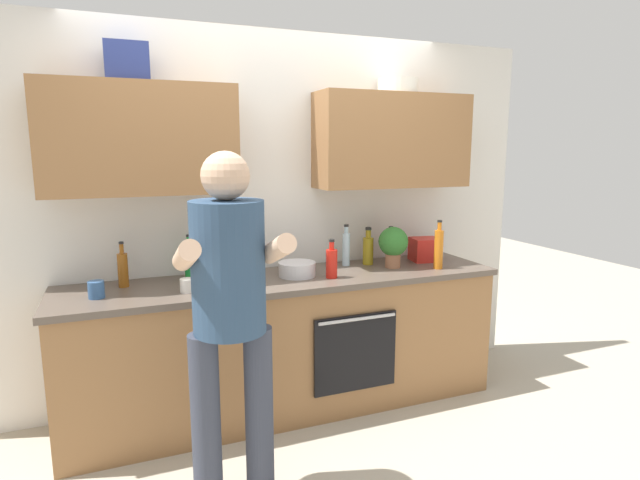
{
  "coord_description": "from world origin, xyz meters",
  "views": [
    {
      "loc": [
        -1.0,
        -3.08,
        1.72
      ],
      "look_at": [
        0.19,
        -0.1,
        1.15
      ],
      "focal_mm": 28.89,
      "sensor_mm": 36.0,
      "label": 1
    }
  ],
  "objects_px": {
    "knife_block": "(229,264)",
    "potted_herb": "(393,244)",
    "bottle_syrup": "(123,269)",
    "person_standing": "(230,304)",
    "bottle_oil": "(368,249)",
    "bottle_water": "(346,248)",
    "bottle_hotsauce": "(332,262)",
    "bottle_juice": "(439,248)",
    "grocery_bag_crisps": "(425,249)",
    "bottle_vinegar": "(390,246)",
    "cup_coffee": "(187,285)",
    "bottle_soda": "(189,260)",
    "cup_tea": "(96,290)",
    "mixing_bowl": "(297,269)"
  },
  "relations": [
    {
      "from": "bottle_vinegar",
      "to": "grocery_bag_crisps",
      "type": "height_order",
      "value": "bottle_vinegar"
    },
    {
      "from": "bottle_juice",
      "to": "cup_tea",
      "type": "distance_m",
      "value": 2.19
    },
    {
      "from": "bottle_juice",
      "to": "grocery_bag_crisps",
      "type": "xyz_separation_m",
      "value": [
        0.06,
        0.25,
        -0.06
      ]
    },
    {
      "from": "bottle_water",
      "to": "bottle_hotsauce",
      "type": "distance_m",
      "value": 0.38
    },
    {
      "from": "person_standing",
      "to": "potted_herb",
      "type": "xyz_separation_m",
      "value": [
        1.31,
        0.8,
        0.06
      ]
    },
    {
      "from": "bottle_water",
      "to": "grocery_bag_crisps",
      "type": "bearing_deg",
      "value": -6.85
    },
    {
      "from": "bottle_hotsauce",
      "to": "grocery_bag_crisps",
      "type": "distance_m",
      "value": 0.87
    },
    {
      "from": "bottle_soda",
      "to": "grocery_bag_crisps",
      "type": "xyz_separation_m",
      "value": [
        1.7,
        -0.09,
        -0.04
      ]
    },
    {
      "from": "bottle_water",
      "to": "bottle_hotsauce",
      "type": "height_order",
      "value": "bottle_water"
    },
    {
      "from": "mixing_bowl",
      "to": "knife_block",
      "type": "relative_size",
      "value": 0.84
    },
    {
      "from": "bottle_soda",
      "to": "grocery_bag_crisps",
      "type": "relative_size",
      "value": 1.42
    },
    {
      "from": "bottle_soda",
      "to": "person_standing",
      "type": "bearing_deg",
      "value": -87.03
    },
    {
      "from": "person_standing",
      "to": "bottle_soda",
      "type": "height_order",
      "value": "person_standing"
    },
    {
      "from": "bottle_juice",
      "to": "bottle_soda",
      "type": "distance_m",
      "value": 1.68
    },
    {
      "from": "bottle_soda",
      "to": "cup_coffee",
      "type": "distance_m",
      "value": 0.33
    },
    {
      "from": "bottle_oil",
      "to": "bottle_water",
      "type": "bearing_deg",
      "value": 171.4
    },
    {
      "from": "bottle_water",
      "to": "mixing_bowl",
      "type": "xyz_separation_m",
      "value": [
        -0.43,
        -0.17,
        -0.08
      ]
    },
    {
      "from": "cup_coffee",
      "to": "potted_herb",
      "type": "relative_size",
      "value": 0.28
    },
    {
      "from": "bottle_oil",
      "to": "knife_block",
      "type": "xyz_separation_m",
      "value": [
        -1.03,
        -0.15,
        0.01
      ]
    },
    {
      "from": "bottle_oil",
      "to": "cup_coffee",
      "type": "height_order",
      "value": "bottle_oil"
    },
    {
      "from": "bottle_juice",
      "to": "mixing_bowl",
      "type": "bearing_deg",
      "value": 170.74
    },
    {
      "from": "cup_tea",
      "to": "potted_herb",
      "type": "bearing_deg",
      "value": 1.72
    },
    {
      "from": "person_standing",
      "to": "knife_block",
      "type": "xyz_separation_m",
      "value": [
        0.16,
        0.8,
        0.0
      ]
    },
    {
      "from": "cup_coffee",
      "to": "mixing_bowl",
      "type": "relative_size",
      "value": 0.33
    },
    {
      "from": "bottle_juice",
      "to": "knife_block",
      "type": "xyz_separation_m",
      "value": [
        -1.42,
        0.16,
        -0.03
      ]
    },
    {
      "from": "knife_block",
      "to": "potted_herb",
      "type": "distance_m",
      "value": 1.15
    },
    {
      "from": "bottle_hotsauce",
      "to": "bottle_juice",
      "type": "height_order",
      "value": "bottle_juice"
    },
    {
      "from": "bottle_juice",
      "to": "cup_tea",
      "type": "height_order",
      "value": "bottle_juice"
    },
    {
      "from": "knife_block",
      "to": "bottle_syrup",
      "type": "bearing_deg",
      "value": 167.46
    },
    {
      "from": "bottle_soda",
      "to": "cup_tea",
      "type": "xyz_separation_m",
      "value": [
        -0.54,
        -0.25,
        -0.07
      ]
    },
    {
      "from": "bottle_syrup",
      "to": "bottle_vinegar",
      "type": "bearing_deg",
      "value": 0.85
    },
    {
      "from": "bottle_syrup",
      "to": "potted_herb",
      "type": "xyz_separation_m",
      "value": [
        1.76,
        -0.14,
        0.06
      ]
    },
    {
      "from": "potted_herb",
      "to": "grocery_bag_crisps",
      "type": "xyz_separation_m",
      "value": [
        0.33,
        0.1,
        -0.08
      ]
    },
    {
      "from": "bottle_hotsauce",
      "to": "bottle_juice",
      "type": "relative_size",
      "value": 0.74
    },
    {
      "from": "bottle_hotsauce",
      "to": "knife_block",
      "type": "relative_size",
      "value": 0.87
    },
    {
      "from": "bottle_oil",
      "to": "bottle_soda",
      "type": "distance_m",
      "value": 1.25
    },
    {
      "from": "bottle_water",
      "to": "bottle_juice",
      "type": "distance_m",
      "value": 0.64
    },
    {
      "from": "bottle_hotsauce",
      "to": "potted_herb",
      "type": "height_order",
      "value": "potted_herb"
    },
    {
      "from": "bottle_syrup",
      "to": "potted_herb",
      "type": "distance_m",
      "value": 1.77
    },
    {
      "from": "potted_herb",
      "to": "bottle_oil",
      "type": "bearing_deg",
      "value": 127.82
    },
    {
      "from": "bottle_syrup",
      "to": "cup_tea",
      "type": "relative_size",
      "value": 2.85
    },
    {
      "from": "bottle_hotsauce",
      "to": "bottle_vinegar",
      "type": "relative_size",
      "value": 0.96
    },
    {
      "from": "person_standing",
      "to": "bottle_oil",
      "type": "distance_m",
      "value": 1.53
    },
    {
      "from": "bottle_hotsauce",
      "to": "bottle_syrup",
      "type": "distance_m",
      "value": 1.28
    },
    {
      "from": "bottle_vinegar",
      "to": "cup_coffee",
      "type": "height_order",
      "value": "bottle_vinegar"
    },
    {
      "from": "bottle_hotsauce",
      "to": "bottle_vinegar",
      "type": "bearing_deg",
      "value": 25.87
    },
    {
      "from": "bottle_vinegar",
      "to": "cup_coffee",
      "type": "bearing_deg",
      "value": -169.08
    },
    {
      "from": "bottle_water",
      "to": "mixing_bowl",
      "type": "relative_size",
      "value": 1.21
    },
    {
      "from": "knife_block",
      "to": "grocery_bag_crisps",
      "type": "relative_size",
      "value": 1.44
    },
    {
      "from": "cup_tea",
      "to": "grocery_bag_crisps",
      "type": "height_order",
      "value": "grocery_bag_crisps"
    }
  ]
}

